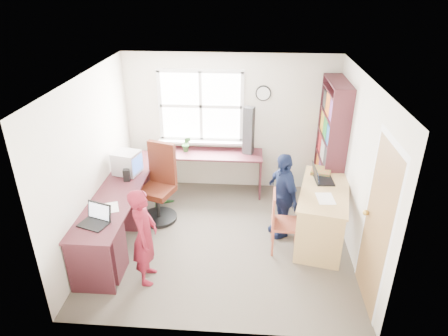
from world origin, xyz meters
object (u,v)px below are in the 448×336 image
Objects in this scene: cd_tower at (249,131)px; crt_monitor at (127,163)px; potted_plant at (186,144)px; person_green at (166,177)px; right_desk at (323,203)px; laptop_right at (320,177)px; swivel_chair at (160,187)px; person_navy at (282,195)px; laptop_left at (96,219)px; person_red at (145,237)px; wooden_chair at (281,220)px; bookshelf at (330,148)px; l_desk at (128,220)px.

crt_monitor is at bearing -134.98° from cd_tower.
person_green reaches higher than potted_plant.
right_desk is 4.08× the size of laptop_right.
swivel_chair is 4.48× the size of potted_plant.
cd_tower is 1.44m from person_navy.
right_desk is at bearing -31.12° from potted_plant.
person_red reaches higher than laptop_left.
person_green is (-1.82, 1.05, 0.06)m from wooden_chair.
laptop_left is at bearing 75.09° from person_red.
laptop_right is at bearing 41.25° from laptop_left.
person_red is at bearing -53.21° from crt_monitor.
person_red is at bearing 8.96° from laptop_left.
wooden_chair is 2.48m from crt_monitor.
cd_tower is 0.75× the size of person_green.
person_navy reaches higher than person_red.
right_desk is 1.16× the size of person_navy.
potted_plant is at bearing -160.94° from cd_tower.
laptop_right is 0.29× the size of person_red.
laptop_right is 0.34× the size of person_green.
bookshelf is at bearing 31.35° from swivel_chair.
person_green is at bearing 175.42° from right_desk.
person_green reaches higher than laptop_right.
swivel_chair is 0.96× the size of person_red.
laptop_left is at bearing -110.69° from cd_tower.
cd_tower is (-0.49, 1.65, 0.67)m from wooden_chair.
person_green is at bearing 75.27° from l_desk.
l_desk is at bearing -90.79° from swivel_chair.
potted_plant is (-2.39, 0.28, -0.11)m from bookshelf.
laptop_left reaches higher than wooden_chair.
person_red is at bearing -56.11° from l_desk.
swivel_chair is at bearing 71.46° from l_desk.
laptop_left is 2.39m from potted_plant.
crt_monitor is at bearing -175.78° from right_desk.
person_navy reaches higher than potted_plant.
potted_plant is 0.25× the size of person_green.
swivel_chair reaches higher than wooden_chair.
bookshelf is at bearing -21.63° from laptop_right.
l_desk is 2.50m from cd_tower.
l_desk is at bearing 28.86° from person_red.
person_red reaches higher than person_green.
wooden_chair reaches higher than l_desk.
laptop_right is 2.65m from person_red.
swivel_chair is (-2.46, 0.39, -0.06)m from right_desk.
crt_monitor is 2.07m from cd_tower.
right_desk is at bearing -101.97° from bookshelf.
swivel_chair is at bearing 161.14° from wooden_chair.
wooden_chair is at bearing 131.51° from laptop_right.
person_navy is at bearing -129.91° from bookshelf.
laptop_left is 3.15m from laptop_right.
person_red is at bearing -66.72° from swivel_chair.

